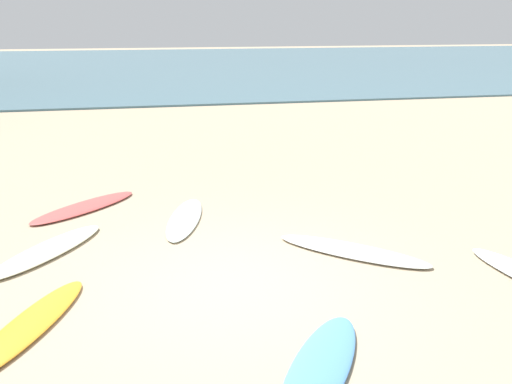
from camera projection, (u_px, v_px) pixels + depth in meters
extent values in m
plane|color=tan|center=(232.00, 285.00, 6.73)|extent=(120.00, 120.00, 0.00)
cube|color=slate|center=(160.00, 65.00, 38.96)|extent=(120.00, 40.00, 0.08)
ellipsoid|color=silver|center=(352.00, 251.00, 7.63)|extent=(2.12, 1.87, 0.08)
ellipsoid|color=#5495E0|center=(321.00, 367.00, 5.08)|extent=(1.53, 1.90, 0.08)
ellipsoid|color=#D1534F|center=(85.00, 207.00, 9.42)|extent=(2.00, 1.88, 0.07)
ellipsoid|color=white|center=(185.00, 219.00, 8.88)|extent=(0.97, 2.08, 0.07)
ellipsoid|color=#F8A228|center=(29.00, 325.00, 5.78)|extent=(1.29, 2.11, 0.07)
ellipsoid|color=#ECECC6|center=(48.00, 250.00, 7.65)|extent=(1.70, 2.04, 0.08)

